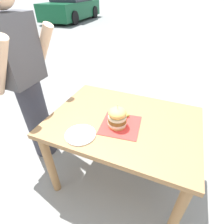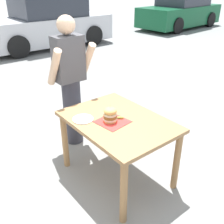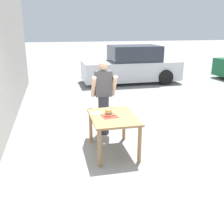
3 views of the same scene
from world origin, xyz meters
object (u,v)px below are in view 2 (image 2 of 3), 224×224
patio_table (118,129)px  parked_car_far_end (181,11)px  side_plate_with_forks (83,119)px  diner_across_table (71,82)px  sandwich (110,114)px  parked_car_mid_block (47,24)px  pickle_spear (120,118)px

patio_table → parked_car_far_end: (8.73, 6.11, 0.09)m
patio_table → side_plate_with_forks: size_ratio=5.36×
patio_table → side_plate_with_forks: (-0.29, 0.23, 0.12)m
diner_across_table → side_plate_with_forks: bearing=-111.7°
diner_across_table → sandwich: bearing=-95.4°
patio_table → diner_across_table: size_ratio=0.70×
diner_across_table → parked_car_mid_block: 6.00m
side_plate_with_forks → parked_car_mid_block: size_ratio=0.05×
side_plate_with_forks → parked_car_mid_block: 6.77m
patio_table → parked_car_mid_block: parked_car_mid_block is taller
sandwich → diner_across_table: bearing=84.6°
sandwich → diner_across_table: size_ratio=0.11×
side_plate_with_forks → diner_across_table: 0.79m
diner_across_table → pickle_spear: bearing=-88.6°
diner_across_table → parked_car_far_end: size_ratio=0.39×
diner_across_table → parked_car_mid_block: bearing=67.1°
patio_table → parked_car_far_end: parked_car_far_end is taller
pickle_spear → parked_car_far_end: 10.64m
sandwich → side_plate_with_forks: bearing=134.2°
side_plate_with_forks → parked_car_mid_block: (2.62, 6.24, -0.03)m
parked_car_mid_block → parked_car_far_end: same height
pickle_spear → diner_across_table: 0.96m
parked_car_mid_block → sandwich: bearing=-110.6°
parked_car_far_end → sandwich: bearing=-145.4°
sandwich → parked_car_mid_block: size_ratio=0.04×
side_plate_with_forks → parked_car_far_end: (9.02, 5.88, -0.03)m
parked_car_far_end → diner_across_table: bearing=-149.4°
sandwich → side_plate_with_forks: (-0.20, 0.21, -0.07)m
patio_table → sandwich: sandwich is taller
sandwich → pickle_spear: bearing=-12.1°
pickle_spear → side_plate_with_forks: size_ratio=0.35×
parked_car_mid_block → parked_car_far_end: (6.40, -0.36, 0.00)m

